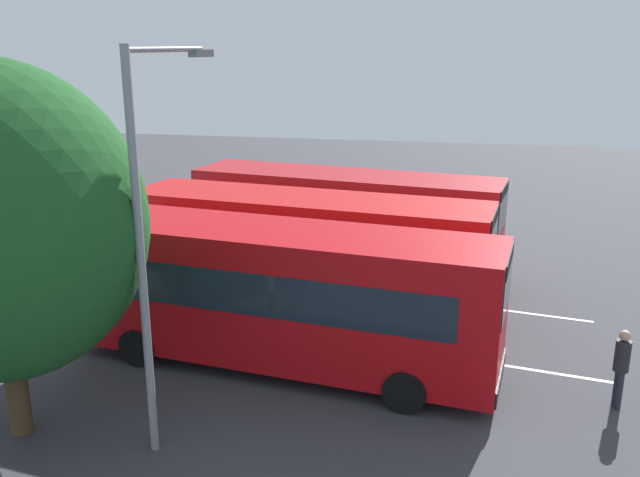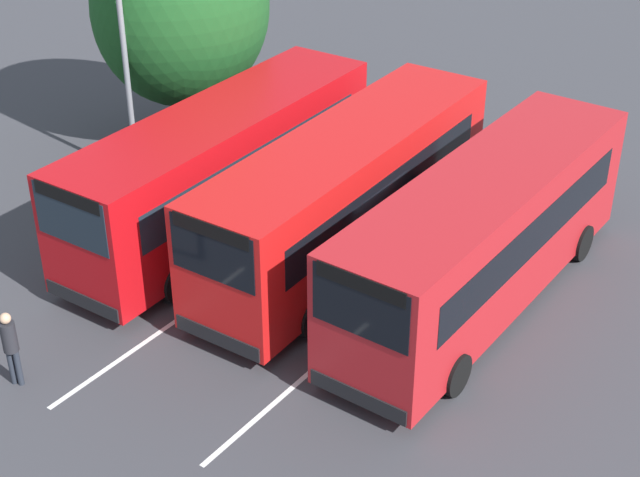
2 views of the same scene
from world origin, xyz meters
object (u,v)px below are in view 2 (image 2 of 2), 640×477
bus_center_right (483,235)px  pedestrian (10,343)px  bus_far_left (221,167)px  street_lamp (128,37)px  depot_tree (181,7)px  bus_center_left (346,193)px

bus_center_right → pedestrian: bearing=-37.4°
bus_far_left → street_lamp: (-1.47, -3.72, 2.49)m
pedestrian → depot_tree: (-11.93, -3.47, 3.30)m
depot_tree → bus_center_right: bearing=67.2°
bus_center_right → depot_tree: bearing=-103.5°
pedestrian → street_lamp: size_ratio=0.24×
bus_center_right → pedestrian: size_ratio=5.89×
pedestrian → depot_tree: 12.86m
street_lamp → bus_far_left: bearing=-7.5°
depot_tree → bus_far_left: bearing=41.9°
pedestrian → street_lamp: bearing=8.8°
pedestrian → bus_center_left: bearing=-38.4°
depot_tree → street_lamp: bearing=4.5°
street_lamp → depot_tree: (-2.94, -0.23, 0.01)m
bus_center_right → bus_center_left: bearing=-87.7°
bus_center_left → depot_tree: bearing=-112.3°
street_lamp → pedestrian: bearing=-56.1°
pedestrian → street_lamp: 10.11m
bus_far_left → bus_center_right: same height
bus_center_left → bus_center_right: (0.45, 3.70, 0.00)m
bus_center_right → street_lamp: 11.34m
pedestrian → depot_tree: bearing=5.2°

